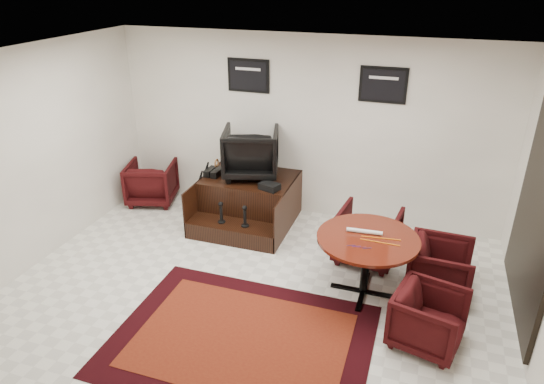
{
  "coord_description": "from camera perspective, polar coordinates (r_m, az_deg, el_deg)",
  "views": [
    {
      "loc": [
        1.76,
        -4.37,
        3.64
      ],
      "look_at": [
        0.0,
        0.9,
        1.05
      ],
      "focal_mm": 32.0,
      "sensor_mm": 36.0,
      "label": 1
    }
  ],
  "objects": [
    {
      "name": "paper_roll",
      "position": [
        5.83,
        10.83,
        -4.58
      ],
      "size": [
        0.42,
        0.08,
        0.05
      ],
      "primitive_type": "cylinder",
      "rotation": [
        0.0,
        1.57,
        0.07
      ],
      "color": "silver",
      "rests_on": "meeting_table"
    },
    {
      "name": "ground",
      "position": [
        5.96,
        -2.82,
        -12.69
      ],
      "size": [
        6.0,
        6.0,
        0.0
      ],
      "primitive_type": "plane",
      "color": "white",
      "rests_on": "ground"
    },
    {
      "name": "table_chair_corner",
      "position": [
        5.43,
        17.98,
        -13.76
      ],
      "size": [
        0.78,
        0.81,
        0.7
      ],
      "primitive_type": "imported",
      "rotation": [
        0.0,
        0.0,
        1.33
      ],
      "color": "black",
      "rests_on": "ground"
    },
    {
      "name": "area_rug",
      "position": [
        5.45,
        -3.6,
        -16.91
      ],
      "size": [
        2.73,
        2.05,
        0.01
      ],
      "color": "black",
      "rests_on": "ground"
    },
    {
      "name": "umbrella_hooked",
      "position": [
        7.75,
        -8.3,
        0.61
      ],
      "size": [
        0.35,
        0.13,
        0.95
      ],
      "primitive_type": null,
      "color": "black",
      "rests_on": "ground"
    },
    {
      "name": "umbrella_black",
      "position": [
        7.64,
        -8.93,
        -0.17
      ],
      "size": [
        0.32,
        0.12,
        0.86
      ],
      "primitive_type": null,
      "color": "black",
      "rests_on": "ground"
    },
    {
      "name": "armchair_side",
      "position": [
        8.36,
        -13.99,
        1.33
      ],
      "size": [
        0.91,
        0.88,
        0.77
      ],
      "primitive_type": "imported",
      "rotation": [
        0.0,
        0.0,
        3.41
      ],
      "color": "black",
      "rests_on": "ground"
    },
    {
      "name": "table_chair_window",
      "position": [
        6.23,
        19.22,
        -8.2
      ],
      "size": [
        0.71,
        0.75,
        0.74
      ],
      "primitive_type": "imported",
      "rotation": [
        0.0,
        0.0,
        1.53
      ],
      "color": "black",
      "rests_on": "ground"
    },
    {
      "name": "table_chair_back",
      "position": [
        6.64,
        11.22,
        -4.74
      ],
      "size": [
        0.86,
        0.82,
        0.8
      ],
      "primitive_type": "imported",
      "rotation": [
        0.0,
        0.0,
        3.02
      ],
      "color": "black",
      "rests_on": "ground"
    },
    {
      "name": "shine_chair",
      "position": [
        7.33,
        -2.5,
        4.97
      ],
      "size": [
        0.98,
        0.95,
        0.83
      ],
      "primitive_type": "imported",
      "rotation": [
        0.0,
        0.0,
        3.42
      ],
      "color": "black",
      "rests_on": "shine_podium"
    },
    {
      "name": "shoes_pair",
      "position": [
        7.51,
        -6.89,
        2.33
      ],
      "size": [
        0.23,
        0.28,
        0.1
      ],
      "color": "black",
      "rests_on": "shine_podium"
    },
    {
      "name": "room_shell",
      "position": [
        5.05,
        1.58,
        3.44
      ],
      "size": [
        6.02,
        5.02,
        2.81
      ],
      "color": "white",
      "rests_on": "ground"
    },
    {
      "name": "shine_podium",
      "position": [
        7.52,
        -2.78,
        -1.13
      ],
      "size": [
        1.39,
        1.43,
        0.72
      ],
      "color": "black",
      "rests_on": "ground"
    },
    {
      "name": "table_clutter",
      "position": [
        5.7,
        12.24,
        -5.68
      ],
      "size": [
        0.57,
        0.33,
        0.01
      ],
      "color": "orange",
      "rests_on": "meeting_table"
    },
    {
      "name": "meeting_table",
      "position": [
        5.81,
        11.17,
        -6.03
      ],
      "size": [
        1.2,
        1.2,
        0.78
      ],
      "color": "#431309",
      "rests_on": "ground"
    },
    {
      "name": "polish_kit",
      "position": [
        6.98,
        -0.3,
        0.66
      ],
      "size": [
        0.32,
        0.27,
        0.1
      ],
      "primitive_type": "cube",
      "rotation": [
        0.0,
        0.0,
        -0.31
      ],
      "color": "black",
      "rests_on": "shine_podium"
    }
  ]
}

